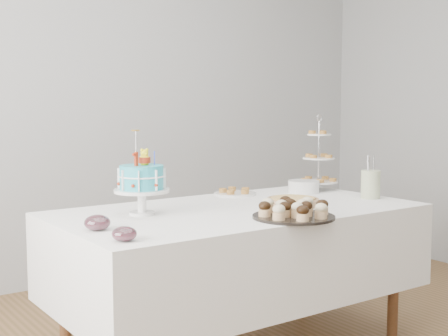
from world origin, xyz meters
TOP-DOWN VIEW (x-y plane):
  - walls at (0.00, 0.00)m, footprint 5.04×4.04m
  - table at (0.00, 0.30)m, footprint 1.92×1.02m
  - birthday_cake at (-0.50, 0.42)m, footprint 0.28×0.28m
  - cupcake_tray at (0.05, -0.08)m, footprint 0.40×0.40m
  - pie at (0.29, 0.19)m, footprint 0.29×0.29m
  - tiered_stand at (0.84, 0.57)m, footprint 0.25×0.25m
  - plate_stack at (0.68, 0.53)m, footprint 0.19×0.19m
  - pastry_plate at (0.28, 0.70)m, footprint 0.26×0.26m
  - jam_bowl_a at (-0.84, -0.07)m, footprint 0.10×0.10m
  - jam_bowl_b at (-0.84, 0.20)m, footprint 0.12×0.12m
  - utensil_pitcher at (0.84, 0.13)m, footprint 0.12×0.11m

SIDE VIEW (x-z plane):
  - table at x=0.00m, z-range 0.16..0.93m
  - pastry_plate at x=0.28m, z-range 0.77..0.81m
  - pie at x=0.29m, z-range 0.77..0.82m
  - jam_bowl_a at x=-0.84m, z-range 0.77..0.83m
  - jam_bowl_b at x=-0.84m, z-range 0.77..0.84m
  - plate_stack at x=0.68m, z-range 0.77..0.85m
  - cupcake_tray at x=0.05m, z-range 0.77..0.86m
  - utensil_pitcher at x=0.84m, z-range 0.73..0.98m
  - birthday_cake at x=-0.50m, z-range 0.67..1.10m
  - tiered_stand at x=0.84m, z-range 0.73..1.21m
  - walls at x=0.00m, z-range 0.00..2.70m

